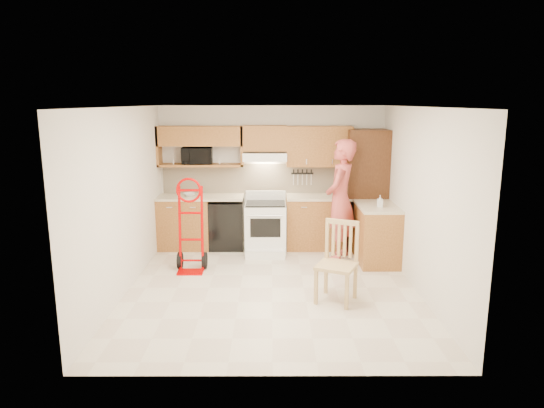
{
  "coord_description": "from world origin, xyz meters",
  "views": [
    {
      "loc": [
        -0.02,
        -6.45,
        2.57
      ],
      "look_at": [
        0.0,
        0.5,
        1.1
      ],
      "focal_mm": 32.13,
      "sensor_mm": 36.0,
      "label": 1
    }
  ],
  "objects_px": {
    "person": "(340,200)",
    "microwave": "(197,156)",
    "dining_chair": "(337,263)",
    "hand_truck": "(190,230)",
    "range": "(266,224)"
  },
  "relations": [
    {
      "from": "person",
      "to": "hand_truck",
      "type": "relative_size",
      "value": 1.51
    },
    {
      "from": "person",
      "to": "dining_chair",
      "type": "relative_size",
      "value": 1.89
    },
    {
      "from": "person",
      "to": "dining_chair",
      "type": "distance_m",
      "value": 1.86
    },
    {
      "from": "hand_truck",
      "to": "dining_chair",
      "type": "height_order",
      "value": "hand_truck"
    },
    {
      "from": "dining_chair",
      "to": "microwave",
      "type": "bearing_deg",
      "value": 154.74
    },
    {
      "from": "person",
      "to": "dining_chair",
      "type": "height_order",
      "value": "person"
    },
    {
      "from": "hand_truck",
      "to": "dining_chair",
      "type": "distance_m",
      "value": 2.39
    },
    {
      "from": "range",
      "to": "person",
      "type": "height_order",
      "value": "person"
    },
    {
      "from": "hand_truck",
      "to": "microwave",
      "type": "bearing_deg",
      "value": 92.52
    },
    {
      "from": "person",
      "to": "microwave",
      "type": "bearing_deg",
      "value": -85.02
    },
    {
      "from": "range",
      "to": "hand_truck",
      "type": "height_order",
      "value": "hand_truck"
    },
    {
      "from": "person",
      "to": "dining_chair",
      "type": "xyz_separation_m",
      "value": [
        -0.28,
        -1.78,
        -0.47
      ]
    },
    {
      "from": "microwave",
      "to": "hand_truck",
      "type": "distance_m",
      "value": 1.69
    },
    {
      "from": "range",
      "to": "dining_chair",
      "type": "distance_m",
      "value": 2.29
    },
    {
      "from": "hand_truck",
      "to": "person",
      "type": "bearing_deg",
      "value": 14.11
    }
  ]
}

